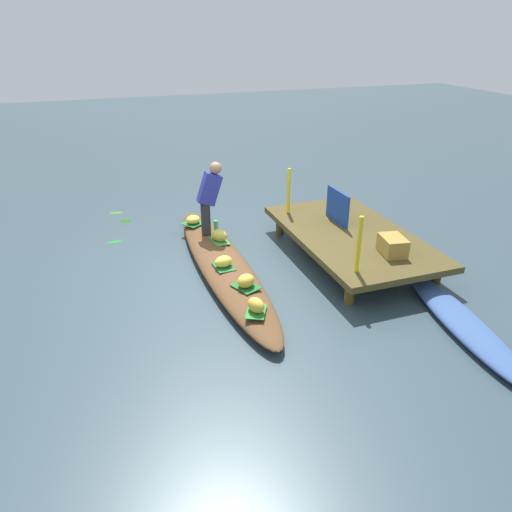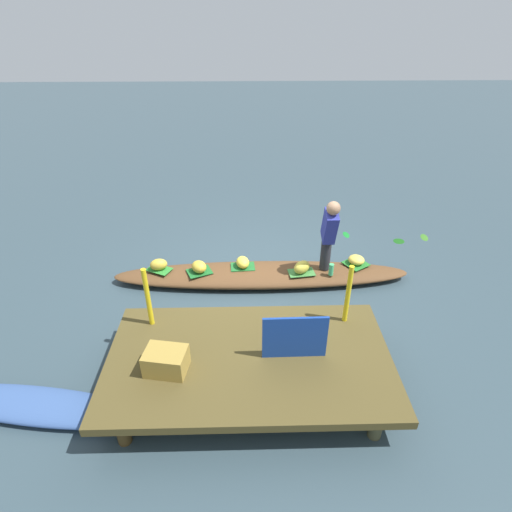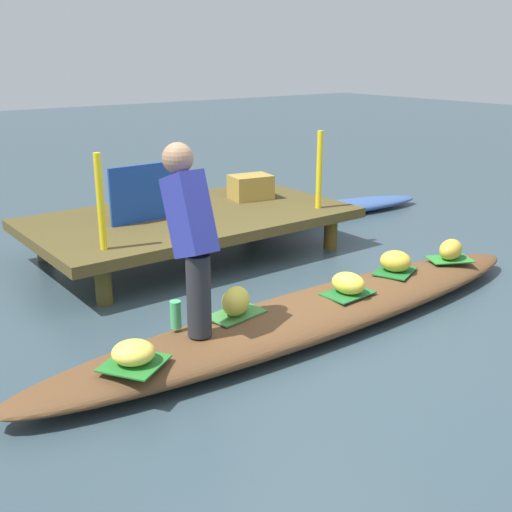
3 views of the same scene
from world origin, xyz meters
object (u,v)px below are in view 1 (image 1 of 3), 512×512
object	(u,v)px
moored_boat	(463,323)
banana_bunch_0	(246,281)
vendor_boat	(223,264)
water_bottle	(216,226)
banana_bunch_2	(219,235)
market_banner	(338,207)
banana_bunch_3	(223,261)
banana_bunch_4	(193,220)
banana_bunch_1	(256,305)
produce_crate	(393,246)
vendor_person	(209,194)

from	to	relation	value
moored_boat	banana_bunch_0	xyz separation A→B (m)	(-1.56, -2.38, 0.24)
moored_boat	banana_bunch_0	size ratio (longest dim) A/B	10.09
vendor_boat	water_bottle	distance (m)	1.10
banana_bunch_2	vendor_boat	bearing A→B (deg)	-11.47
vendor_boat	market_banner	distance (m)	2.21
banana_bunch_3	banana_bunch_4	size ratio (longest dim) A/B	1.04
banana_bunch_0	banana_bunch_1	xyz separation A→B (m)	(0.64, -0.08, 0.00)
market_banner	produce_crate	xyz separation A→B (m)	(1.39, 0.17, -0.14)
banana_bunch_1	banana_bunch_3	size ratio (longest dim) A/B	0.99
banana_bunch_0	banana_bunch_3	xyz separation A→B (m)	(-0.68, -0.12, -0.01)
banana_bunch_2	produce_crate	size ratio (longest dim) A/B	0.65
vendor_boat	water_bottle	size ratio (longest dim) A/B	24.66
moored_boat	banana_bunch_1	distance (m)	2.63
moored_boat	vendor_person	distance (m)	4.33
banana_bunch_1	banana_bunch_2	size ratio (longest dim) A/B	0.93
moored_boat	water_bottle	bearing A→B (deg)	-139.26
vendor_boat	banana_bunch_3	bearing A→B (deg)	-12.03
banana_bunch_4	market_banner	bearing A→B (deg)	60.69
banana_bunch_1	vendor_person	distance (m)	2.69
moored_boat	market_banner	xyz separation A→B (m)	(-2.82, -0.33, 0.63)
banana_bunch_1	produce_crate	bearing A→B (deg)	102.53
banana_bunch_0	produce_crate	xyz separation A→B (m)	(0.13, 2.22, 0.24)
banana_bunch_4	water_bottle	size ratio (longest dim) A/B	1.36
vendor_person	produce_crate	bearing A→B (deg)	46.26
banana_bunch_1	banana_bunch_4	size ratio (longest dim) A/B	1.03
vendor_boat	banana_bunch_4	distance (m)	1.54
banana_bunch_4	moored_boat	bearing A→B (deg)	32.04
moored_boat	market_banner	world-z (taller)	market_banner
banana_bunch_2	market_banner	size ratio (longest dim) A/B	0.40
banana_bunch_1	banana_bunch_0	bearing A→B (deg)	172.92
vendor_person	banana_bunch_2	bearing A→B (deg)	6.50
vendor_person	banana_bunch_3	bearing A→B (deg)	-6.49
moored_boat	water_bottle	world-z (taller)	water_bottle
banana_bunch_2	banana_bunch_3	distance (m)	0.94
vendor_boat	produce_crate	size ratio (longest dim) A/B	10.67
moored_boat	produce_crate	size ratio (longest dim) A/B	6.00
banana_bunch_3	produce_crate	world-z (taller)	produce_crate
banana_bunch_3	vendor_person	world-z (taller)	vendor_person
moored_boat	market_banner	size ratio (longest dim) A/B	3.69
moored_boat	banana_bunch_0	world-z (taller)	banana_bunch_0
vendor_boat	vendor_person	world-z (taller)	vendor_person
moored_boat	banana_bunch_2	world-z (taller)	banana_bunch_2
banana_bunch_0	vendor_person	world-z (taller)	vendor_person
banana_bunch_0	banana_bunch_2	world-z (taller)	banana_bunch_2
banana_bunch_0	moored_boat	bearing A→B (deg)	56.71
banana_bunch_0	market_banner	size ratio (longest dim) A/B	0.37
banana_bunch_4	produce_crate	size ratio (longest dim) A/B	0.59
banana_bunch_3	banana_bunch_4	distance (m)	1.83
vendor_boat	produce_crate	xyz separation A→B (m)	(1.11, 2.28, 0.45)
banana_bunch_3	vendor_person	distance (m)	1.44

